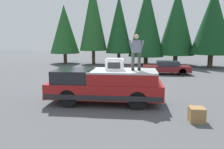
{
  "coord_description": "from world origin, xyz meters",
  "views": [
    {
      "loc": [
        -10.99,
        -1.32,
        3.14
      ],
      "look_at": [
        0.19,
        -0.13,
        1.35
      ],
      "focal_mm": 36.21,
      "sensor_mm": 36.0,
      "label": 1
    }
  ],
  "objects_px": {
    "person_on_truck_bed": "(136,51)",
    "wooden_crate": "(197,115)",
    "compressor_unit": "(115,64)",
    "parked_car_maroon": "(167,68)",
    "pickup_truck": "(105,86)"
  },
  "relations": [
    {
      "from": "person_on_truck_bed",
      "to": "wooden_crate",
      "type": "distance_m",
      "value": 3.91
    },
    {
      "from": "compressor_unit",
      "to": "wooden_crate",
      "type": "xyz_separation_m",
      "value": [
        -2.12,
        -3.34,
        -1.65
      ]
    },
    {
      "from": "compressor_unit",
      "to": "wooden_crate",
      "type": "distance_m",
      "value": 4.29
    },
    {
      "from": "parked_car_maroon",
      "to": "pickup_truck",
      "type": "bearing_deg",
      "value": 156.5
    },
    {
      "from": "person_on_truck_bed",
      "to": "wooden_crate",
      "type": "height_order",
      "value": "person_on_truck_bed"
    },
    {
      "from": "compressor_unit",
      "to": "wooden_crate",
      "type": "bearing_deg",
      "value": -122.42
    },
    {
      "from": "pickup_truck",
      "to": "parked_car_maroon",
      "type": "distance_m",
      "value": 10.59
    },
    {
      "from": "wooden_crate",
      "to": "person_on_truck_bed",
      "type": "bearing_deg",
      "value": 46.91
    },
    {
      "from": "pickup_truck",
      "to": "person_on_truck_bed",
      "type": "bearing_deg",
      "value": -88.5
    },
    {
      "from": "compressor_unit",
      "to": "parked_car_maroon",
      "type": "relative_size",
      "value": 0.2
    },
    {
      "from": "pickup_truck",
      "to": "compressor_unit",
      "type": "distance_m",
      "value": 1.15
    },
    {
      "from": "compressor_unit",
      "to": "person_on_truck_bed",
      "type": "bearing_deg",
      "value": -86.98
    },
    {
      "from": "person_on_truck_bed",
      "to": "parked_car_maroon",
      "type": "distance_m",
      "value": 10.24
    },
    {
      "from": "parked_car_maroon",
      "to": "wooden_crate",
      "type": "xyz_separation_m",
      "value": [
        -11.85,
        0.4,
        -0.3
      ]
    },
    {
      "from": "parked_car_maroon",
      "to": "wooden_crate",
      "type": "relative_size",
      "value": 7.32
    }
  ]
}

